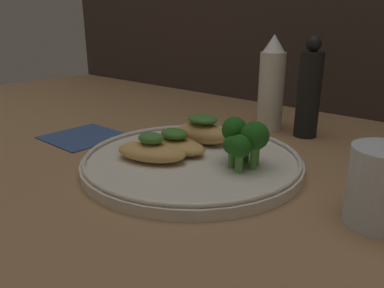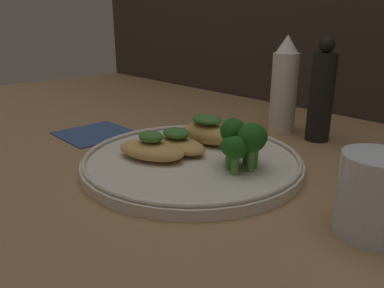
% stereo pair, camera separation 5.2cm
% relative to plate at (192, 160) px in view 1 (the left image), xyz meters
% --- Properties ---
extents(ground_plane, '(1.80, 1.80, 0.01)m').
position_rel_plate_xyz_m(ground_plane, '(0.00, 0.00, -0.01)').
color(ground_plane, '#936D47').
extents(plate, '(0.31, 0.31, 0.02)m').
position_rel_plate_xyz_m(plate, '(0.00, 0.00, 0.00)').
color(plate, silver).
rests_on(plate, ground_plane).
extents(grilled_meat_front, '(0.11, 0.09, 0.04)m').
position_rel_plate_xyz_m(grilled_meat_front, '(-0.04, -0.04, 0.02)').
color(grilled_meat_front, tan).
rests_on(grilled_meat_front, plate).
extents(grilled_meat_middle, '(0.11, 0.06, 0.04)m').
position_rel_plate_xyz_m(grilled_meat_middle, '(-0.03, 0.00, 0.02)').
color(grilled_meat_middle, tan).
rests_on(grilled_meat_middle, plate).
extents(grilled_meat_back, '(0.09, 0.05, 0.04)m').
position_rel_plate_xyz_m(grilled_meat_back, '(-0.03, 0.06, 0.02)').
color(grilled_meat_back, tan).
rests_on(grilled_meat_back, plate).
extents(broccoli_bunch, '(0.07, 0.06, 0.06)m').
position_rel_plate_xyz_m(broccoli_bunch, '(0.07, 0.02, 0.04)').
color(broccoli_bunch, '#569942').
rests_on(broccoli_bunch, plate).
extents(sauce_bottle, '(0.05, 0.05, 0.17)m').
position_rel_plate_xyz_m(sauce_bottle, '(-0.02, 0.24, 0.07)').
color(sauce_bottle, silver).
rests_on(sauce_bottle, ground_plane).
extents(pepper_grinder, '(0.04, 0.04, 0.17)m').
position_rel_plate_xyz_m(pepper_grinder, '(0.05, 0.24, 0.07)').
color(pepper_grinder, black).
rests_on(pepper_grinder, ground_plane).
extents(drinking_glass, '(0.07, 0.07, 0.08)m').
position_rel_plate_xyz_m(drinking_glass, '(0.24, 0.01, 0.03)').
color(drinking_glass, silver).
rests_on(drinking_glass, ground_plane).
extents(napkin, '(0.12, 0.12, 0.00)m').
position_rel_plate_xyz_m(napkin, '(-0.24, -0.02, -0.01)').
color(napkin, '#334C7F').
rests_on(napkin, ground_plane).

